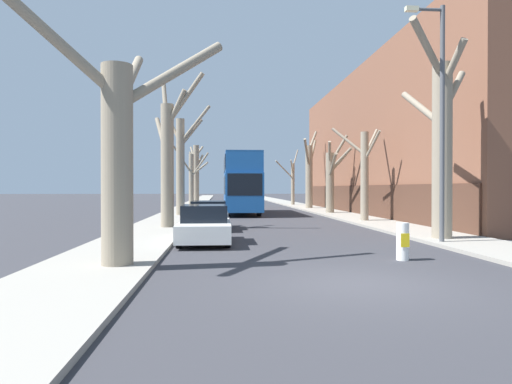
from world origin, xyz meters
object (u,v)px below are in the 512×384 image
at_px(street_tree_right_2, 331,177).
at_px(traffic_bollard, 403,241).
at_px(street_tree_left_0, 118,145).
at_px(street_tree_right_0, 441,141).
at_px(street_tree_right_1, 364,172).
at_px(double_decker_bus, 241,181).
at_px(street_tree_left_4, 196,173).
at_px(street_tree_left_3, 192,179).
at_px(street_tree_right_3, 309,173).
at_px(parked_car_1, 209,216).
at_px(street_tree_left_2, 181,161).
at_px(parked_car_0, 205,225).
at_px(street_tree_left_1, 168,157).
at_px(lamp_post, 440,112).
at_px(street_tree_right_4, 292,181).

distance_m(street_tree_right_2, traffic_bollard, 22.17).
relative_size(street_tree_left_0, street_tree_right_0, 0.85).
xyz_separation_m(street_tree_right_1, street_tree_right_2, (0.11, 8.20, -0.12)).
relative_size(street_tree_right_2, double_decker_bus, 0.56).
height_order(street_tree_left_4, double_decker_bus, street_tree_left_4).
relative_size(street_tree_left_0, street_tree_right_1, 1.17).
bearing_deg(street_tree_left_3, traffic_bollard, -76.23).
bearing_deg(street_tree_right_3, street_tree_left_3, 175.55).
bearing_deg(parked_car_1, street_tree_right_0, -33.03).
height_order(double_decker_bus, traffic_bollard, double_decker_bus).
xyz_separation_m(parked_car_1, traffic_bollard, (5.52, -9.89, -0.13)).
relative_size(street_tree_left_0, street_tree_right_3, 0.89).
bearing_deg(street_tree_right_2, double_decker_bus, 171.06).
distance_m(street_tree_left_2, parked_car_0, 15.97).
bearing_deg(street_tree_left_1, lamp_post, -34.17).
distance_m(street_tree_left_4, street_tree_right_0, 38.84).
relative_size(street_tree_left_0, street_tree_right_2, 1.10).
distance_m(street_tree_left_0, street_tree_right_0, 11.77).
bearing_deg(traffic_bollard, street_tree_left_1, 126.86).
xyz_separation_m(street_tree_left_3, street_tree_right_4, (10.80, 7.68, -0.11)).
bearing_deg(street_tree_left_1, traffic_bollard, -53.14).
distance_m(street_tree_left_4, lamp_post, 39.75).
xyz_separation_m(street_tree_left_0, street_tree_right_2, (10.89, 22.51, -0.25)).
relative_size(street_tree_left_1, parked_car_0, 1.80).
bearing_deg(street_tree_left_0, street_tree_right_2, 64.19).
bearing_deg(street_tree_right_2, street_tree_right_1, -90.74).
relative_size(street_tree_right_4, lamp_post, 0.77).
relative_size(street_tree_left_1, street_tree_right_0, 0.96).
height_order(street_tree_left_4, street_tree_right_0, street_tree_right_0).
height_order(street_tree_right_3, double_decker_bus, street_tree_right_3).
bearing_deg(traffic_bollard, street_tree_left_0, -174.45).
distance_m(street_tree_right_0, street_tree_right_2, 17.59).
xyz_separation_m(parked_car_0, lamp_post, (8.10, -1.22, 3.95)).
xyz_separation_m(street_tree_left_0, traffic_bollard, (7.46, 0.72, -2.51)).
bearing_deg(street_tree_right_1, street_tree_left_0, -126.99).
bearing_deg(street_tree_right_2, parked_car_0, -117.15).
height_order(street_tree_left_4, traffic_bollard, street_tree_left_4).
xyz_separation_m(street_tree_left_3, traffic_bollard, (7.62, -31.11, -2.34)).
bearing_deg(street_tree_left_3, street_tree_left_0, -89.70).
bearing_deg(street_tree_right_2, street_tree_right_3, 90.13).
relative_size(street_tree_right_2, street_tree_right_3, 0.80).
bearing_deg(traffic_bollard, street_tree_right_0, 52.83).
xyz_separation_m(street_tree_left_0, street_tree_right_1, (10.78, 14.31, -0.13)).
bearing_deg(street_tree_right_2, street_tree_left_3, 139.85).
xyz_separation_m(street_tree_right_4, double_decker_bus, (-6.52, -15.94, -0.21)).
height_order(street_tree_right_4, parked_car_0, street_tree_right_4).
bearing_deg(street_tree_left_4, street_tree_right_2, -60.47).
bearing_deg(street_tree_right_0, street_tree_left_0, -155.10).
relative_size(street_tree_left_1, parked_car_1, 1.81).
relative_size(street_tree_left_1, street_tree_right_2, 1.24).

